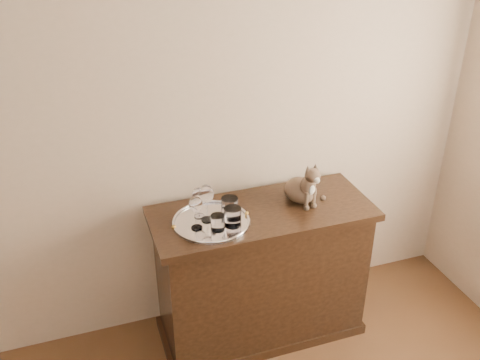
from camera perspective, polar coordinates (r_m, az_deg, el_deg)
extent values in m
cube|color=#BEA88E|center=(2.77, -11.48, 6.71)|extent=(4.00, 0.10, 2.70)
cylinder|color=silver|center=(2.75, -3.08, -4.54)|extent=(0.40, 0.40, 0.01)
cylinder|color=silver|center=(2.70, -0.80, -3.93)|extent=(0.09, 0.09, 0.10)
cylinder|color=white|center=(2.67, -2.39, -4.55)|extent=(0.07, 0.07, 0.08)
cylinder|color=white|center=(2.78, -1.12, -2.86)|extent=(0.09, 0.09, 0.10)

